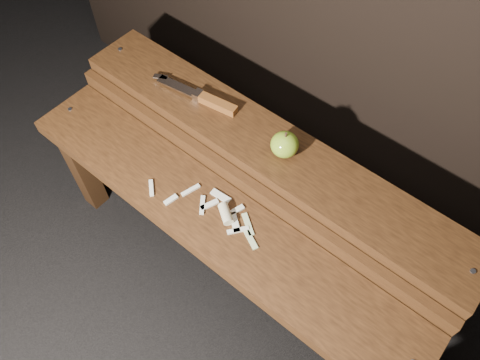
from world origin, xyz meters
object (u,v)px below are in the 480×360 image
Objects in this scene: bench_front_tier at (211,230)px; bench_rear_tier at (265,163)px; knife at (207,99)px; apple at (285,144)px.

bench_front_tier is 1.00× the size of bench_rear_tier.
bench_rear_tier is 4.37× the size of knife.
apple is 0.28× the size of knife.
bench_front_tier is 0.30m from apple.
bench_front_tier is at bearing -48.19° from knife.
knife is (-0.21, 0.24, 0.16)m from bench_front_tier.
apple is 0.27m from knife.
bench_front_tier is 0.23m from bench_rear_tier.
knife is at bearing 131.81° from bench_front_tier.
bench_rear_tier reaches higher than bench_front_tier.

